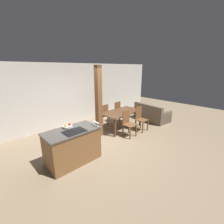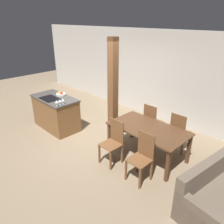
# 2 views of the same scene
# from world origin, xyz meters

# --- Properties ---
(ground_plane) EXTENTS (16.00, 16.00, 0.00)m
(ground_plane) POSITION_xyz_m (0.00, 0.00, 0.00)
(ground_plane) COLOR #847056
(wall_back) EXTENTS (11.20, 0.08, 2.70)m
(wall_back) POSITION_xyz_m (0.00, 2.49, 1.35)
(wall_back) COLOR beige
(wall_back) RESTS_ON ground_plane
(kitchen_island) EXTENTS (1.43, 0.76, 0.95)m
(kitchen_island) POSITION_xyz_m (-1.29, -0.21, 0.47)
(kitchen_island) COLOR brown
(kitchen_island) RESTS_ON ground_plane
(fruit_bowl) EXTENTS (0.27, 0.27, 0.12)m
(fruit_bowl) POSITION_xyz_m (-1.28, 0.00, 0.98)
(fruit_bowl) COLOR silver
(fruit_bowl) RESTS_ON kitchen_island
(wine_glass_near) EXTENTS (0.08, 0.08, 0.15)m
(wine_glass_near) POSITION_xyz_m (-0.65, -0.51, 1.06)
(wine_glass_near) COLOR silver
(wine_glass_near) RESTS_ON kitchen_island
(wine_glass_middle) EXTENTS (0.08, 0.08, 0.15)m
(wine_glass_middle) POSITION_xyz_m (-0.65, -0.42, 1.06)
(wine_glass_middle) COLOR silver
(wine_glass_middle) RESTS_ON kitchen_island
(wine_glass_far) EXTENTS (0.08, 0.08, 0.15)m
(wine_glass_far) POSITION_xyz_m (-0.65, -0.33, 1.06)
(wine_glass_far) COLOR silver
(wine_glass_far) RESTS_ON kitchen_island
(dining_table) EXTENTS (1.75, 0.97, 0.73)m
(dining_table) POSITION_xyz_m (1.44, 0.50, 0.64)
(dining_table) COLOR #51331E
(dining_table) RESTS_ON ground_plane
(dining_chair_near_left) EXTENTS (0.40, 0.40, 0.99)m
(dining_chair_near_left) POSITION_xyz_m (1.05, -0.21, 0.52)
(dining_chair_near_left) COLOR brown
(dining_chair_near_left) RESTS_ON ground_plane
(dining_chair_near_right) EXTENTS (0.40, 0.40, 0.99)m
(dining_chair_near_right) POSITION_xyz_m (1.84, -0.21, 0.52)
(dining_chair_near_right) COLOR brown
(dining_chair_near_right) RESTS_ON ground_plane
(dining_chair_far_left) EXTENTS (0.40, 0.40, 0.99)m
(dining_chair_far_left) POSITION_xyz_m (1.05, 1.21, 0.52)
(dining_chair_far_left) COLOR brown
(dining_chair_far_left) RESTS_ON ground_plane
(dining_chair_far_right) EXTENTS (0.40, 0.40, 0.99)m
(dining_chair_far_right) POSITION_xyz_m (1.84, 1.21, 0.52)
(dining_chair_far_right) COLOR brown
(dining_chair_far_right) RESTS_ON ground_plane
(couch) EXTENTS (1.06, 1.75, 0.82)m
(couch) POSITION_xyz_m (3.28, 0.14, 0.28)
(couch) COLOR brown
(couch) RESTS_ON ground_plane
(timber_post) EXTENTS (0.19, 0.19, 2.60)m
(timber_post) POSITION_xyz_m (0.27, 0.56, 1.30)
(timber_post) COLOR brown
(timber_post) RESTS_ON ground_plane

